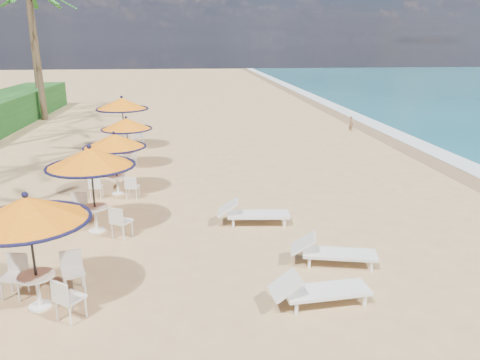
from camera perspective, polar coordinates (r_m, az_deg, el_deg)
The scene contains 13 objects.
ground at distance 10.26m, azimuth 6.71°, elevation -12.73°, with size 160.00×160.00×0.00m, color tan.
foam_strip at distance 22.47m, azimuth 24.53°, elevation 2.24°, with size 1.20×140.00×0.04m, color white.
wetsand_band at distance 22.03m, azimuth 22.52°, elevation 2.21°, with size 1.40×140.00×0.02m, color olive.
station_0 at distance 9.56m, azimuth -24.09°, elevation -4.89°, with size 2.28×2.28×2.38m.
station_1 at distance 12.90m, azimuth -17.67°, elevation 1.68°, with size 2.33×2.33×2.43m.
station_2 at distance 15.99m, azimuth -15.07°, elevation 3.91°, with size 2.07×2.07×2.15m.
station_3 at distance 19.42m, azimuth -13.70°, elevation 5.94°, with size 2.05×2.05×2.13m.
station_4 at distance 22.94m, azimuth -14.12°, elevation 8.27°, with size 2.44×2.52×2.55m.
lounger_near at distance 9.52m, azimuth 9.34°, elevation -13.04°, with size 2.04×0.80×0.71m.
lounger_mid at distance 11.15m, azimuth 11.00°, elevation -8.52°, with size 2.06×1.05×0.71m.
lounger_far at distance 13.25m, azimuth 1.35°, elevation -4.01°, with size 2.08×0.83×0.73m.
palm_6 at distance 33.35m, azimuth -24.16°, elevation 19.40°, with size 5.00×5.00×8.14m.
person at distance 27.75m, azimuth 13.37°, elevation 6.75°, with size 0.33×0.22×0.91m, color #855D43.
Camera 1 is at (-2.13, -8.69, 5.01)m, focal length 35.00 mm.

